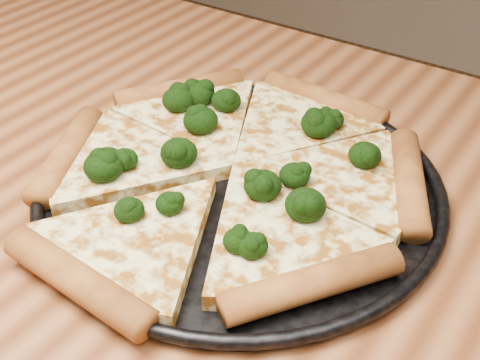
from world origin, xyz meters
The scene contains 4 objects.
dining_table centered at (0.00, 0.00, 0.66)m, with size 1.20×0.90×0.75m.
pizza_pan centered at (0.12, 0.10, 0.76)m, with size 0.38×0.38×0.02m.
pizza centered at (0.10, 0.10, 0.77)m, with size 0.38×0.39×0.03m.
broccoli_florets centered at (0.09, 0.11, 0.78)m, with size 0.24×0.25×0.03m.
Camera 1 is at (0.39, -0.30, 1.12)m, focal length 48.30 mm.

